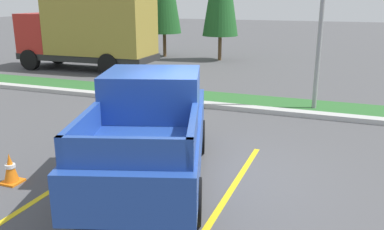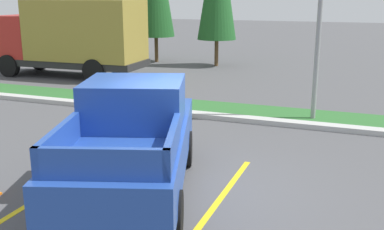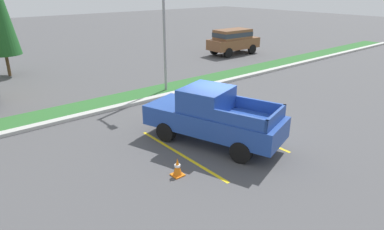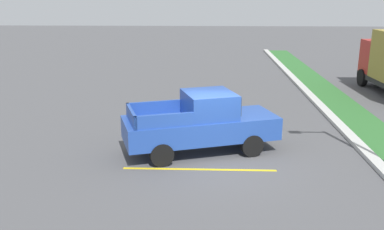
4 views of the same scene
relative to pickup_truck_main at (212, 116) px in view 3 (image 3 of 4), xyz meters
name	(u,v)px [view 3 (image 3 of 4)]	position (x,y,z in m)	size (l,w,h in m)	color
ground_plane	(218,130)	(0.95, 0.62, -1.04)	(120.00, 120.00, 0.00)	#4C4C4F
parking_line_near	(180,154)	(-1.53, -0.05, -1.04)	(0.12, 4.80, 0.01)	yellow
parking_line_far	(240,131)	(1.57, -0.05, -1.04)	(0.12, 4.80, 0.01)	yellow
curb_strip	(152,99)	(0.95, 5.62, -0.97)	(56.00, 0.40, 0.15)	#B2B2AD
grass_median	(141,94)	(0.95, 6.72, -1.01)	(56.00, 1.80, 0.06)	#2D662D
pickup_truck_main	(212,116)	(0.00, 0.00, 0.00)	(3.43, 5.55, 2.10)	black
suv_distant	(233,40)	(13.06, 11.55, 0.20)	(4.66, 2.08, 2.10)	black
street_light	(166,18)	(2.50, 6.36, 2.94)	(0.24, 1.49, 6.86)	gray
traffic_cone	(177,167)	(-2.46, -1.12, -0.75)	(0.36, 0.36, 0.60)	orange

